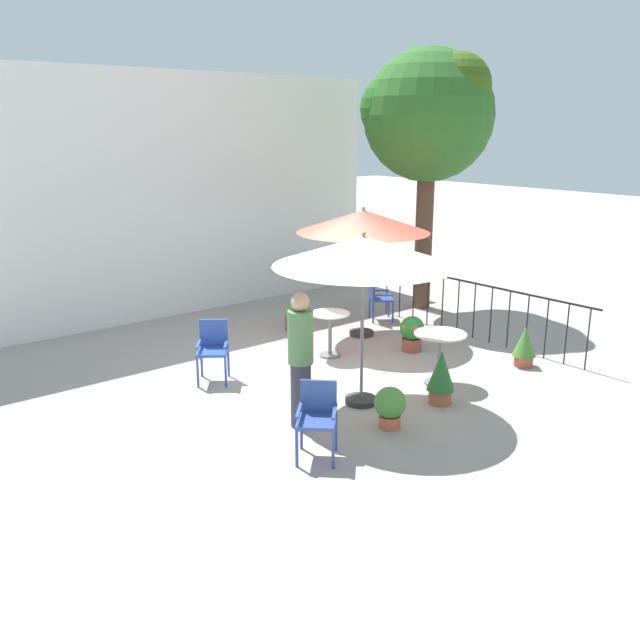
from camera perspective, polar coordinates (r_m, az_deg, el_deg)
ground_plane at (r=10.96m, az=0.99°, el=-4.01°), size 60.00×60.00×0.00m
villa_facade at (r=14.16m, az=-11.29°, el=9.96°), size 9.08×0.30×4.69m
terrace_railing at (r=12.85m, az=11.28°, el=1.84°), size 0.03×5.48×1.01m
shade_tree at (r=14.33m, az=8.92°, el=16.18°), size 2.69×2.56×5.15m
patio_umbrella_0 at (r=9.08m, az=3.59°, el=5.55°), size 2.40×2.40×2.37m
patio_umbrella_1 at (r=12.26m, az=3.57°, el=8.00°), size 2.35×2.35×2.33m
cafe_table_0 at (r=10.32m, az=9.78°, el=-2.33°), size 0.76×0.76×0.78m
cafe_table_1 at (r=11.39m, az=0.83°, el=-0.53°), size 0.64×0.64×0.74m
patio_chair_0 at (r=13.56m, az=4.71°, el=2.13°), size 0.61×0.61×0.93m
patio_chair_1 at (r=8.02m, az=-0.21°, el=-7.68°), size 0.66×0.66×0.87m
patio_chair_2 at (r=10.45m, az=-8.75°, el=-2.12°), size 0.65×0.66×0.91m
potted_plant_0 at (r=11.81m, az=7.54°, el=-1.00°), size 0.41×0.41×0.60m
potted_plant_1 at (r=8.85m, az=5.75°, el=-6.99°), size 0.41×0.41×0.54m
potted_plant_2 at (r=12.90m, az=-2.28°, el=0.57°), size 0.28×0.28×0.65m
potted_plant_3 at (r=11.43m, az=16.42°, el=-2.01°), size 0.37×0.37×0.64m
potted_plant_4 at (r=9.65m, az=9.89°, el=-4.51°), size 0.38×0.38×0.76m
standing_person at (r=8.64m, az=-1.60°, el=-3.16°), size 0.40×0.40×1.75m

